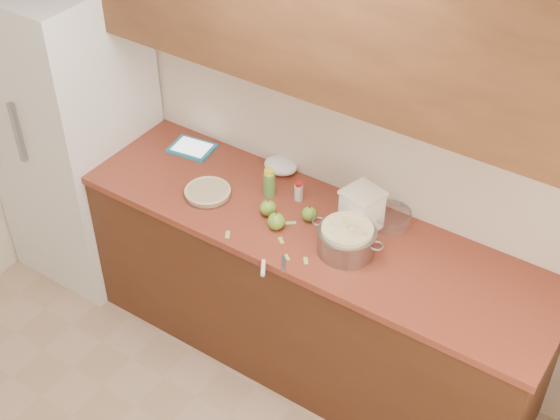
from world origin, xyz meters
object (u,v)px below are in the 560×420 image
Objects in this scene: pie at (208,192)px; flour_canister at (362,209)px; colander at (347,239)px; tablet at (192,148)px.

pie is 1.17× the size of flour_canister.
flour_canister reaches higher than pie.
colander reaches higher than tablet.
flour_canister is 1.07m from tablet.
pie reaches higher than tablet.
pie is at bearing -177.76° from colander.
pie is 0.96× the size of tablet.
pie is at bearing -48.62° from tablet.
colander reaches higher than pie.
flour_canister is at bearing -11.20° from tablet.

